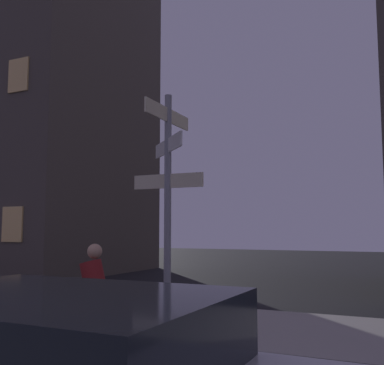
# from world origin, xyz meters

# --- Properties ---
(sidewalk_kerb) EXTENTS (40.00, 3.24, 0.14)m
(sidewalk_kerb) POSITION_xyz_m (0.00, 7.31, 0.07)
(sidewalk_kerb) COLOR #9E9991
(sidewalk_kerb) RESTS_ON ground_plane
(signpost) EXTENTS (1.30, 1.55, 3.98)m
(signpost) POSITION_xyz_m (0.29, 6.15, 2.52)
(signpost) COLOR gray
(signpost) RESTS_ON sidewalk_kerb
(cyclist) EXTENTS (1.81, 0.38, 1.61)m
(cyclist) POSITION_xyz_m (-0.32, 4.92, 0.75)
(cyclist) COLOR black
(cyclist) RESTS_ON ground_plane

